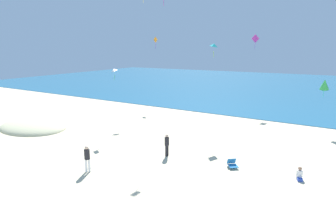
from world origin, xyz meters
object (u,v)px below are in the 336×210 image
object	(u,v)px
person_2	(87,157)
kite_teal	(214,45)
person_0	(300,175)
kite_green	(325,84)
kite_orange	(156,40)
kite_white	(114,70)
kite_magenta	(255,39)
person_4	(167,143)
beach_chair_near_camera	(232,164)

from	to	relation	value
person_2	kite_teal	xyz separation A→B (m)	(3.50, 11.73, 6.74)
person_0	kite_green	distance (m)	11.88
kite_orange	kite_white	xyz separation A→B (m)	(3.65, -12.40, -2.94)
kite_magenta	kite_green	bearing A→B (deg)	-40.92
person_0	person_2	size ratio (longest dim) A/B	0.44
person_2	kite_white	distance (m)	9.10
kite_orange	kite_green	bearing A→B (deg)	-7.91
person_4	person_0	bearing A→B (deg)	10.06
beach_chair_near_camera	kite_green	size ratio (longest dim) A/B	0.52
person_4	kite_orange	bearing A→B (deg)	128.81
beach_chair_near_camera	person_2	bearing A→B (deg)	-93.17
person_2	person_4	distance (m)	5.41
person_0	kite_magenta	xyz separation A→B (m)	(-6.85, 17.81, 8.31)
person_4	kite_teal	xyz separation A→B (m)	(0.55, 7.19, 6.78)
person_4	beach_chair_near_camera	bearing A→B (deg)	10.26
beach_chair_near_camera	kite_teal	world-z (taller)	kite_teal
person_0	kite_orange	bearing A→B (deg)	-139.88
person_0	person_2	xyz separation A→B (m)	(-11.28, -5.44, 0.69)
person_2	kite_orange	xyz separation A→B (m)	(-7.37, 19.29, 7.57)
kite_teal	kite_magenta	bearing A→B (deg)	85.39
kite_green	person_2	bearing A→B (deg)	-126.14
beach_chair_near_camera	kite_orange	distance (m)	22.18
person_2	kite_green	world-z (taller)	kite_green
kite_teal	kite_magenta	distance (m)	11.59
person_0	person_4	distance (m)	8.40
person_0	kite_white	size ratio (longest dim) A/B	0.70
kite_white	beach_chair_near_camera	bearing A→B (deg)	-9.39
person_0	kite_white	bearing A→B (deg)	-108.79
person_2	kite_orange	bearing A→B (deg)	-15.94
person_0	kite_teal	size ratio (longest dim) A/B	0.61
kite_teal	kite_white	distance (m)	8.94
kite_teal	kite_magenta	size ratio (longest dim) A/B	0.67
kite_magenta	kite_green	size ratio (longest dim) A/B	1.06
beach_chair_near_camera	person_2	size ratio (longest dim) A/B	0.53
kite_teal	kite_orange	bearing A→B (deg)	145.15
beach_chair_near_camera	kite_orange	bearing A→B (deg)	-171.08
kite_orange	kite_white	world-z (taller)	kite_orange
person_2	kite_teal	world-z (taller)	kite_teal
kite_magenta	kite_teal	bearing A→B (deg)	-94.61
beach_chair_near_camera	kite_magenta	size ratio (longest dim) A/B	0.49
person_2	kite_teal	bearing A→B (deg)	-53.45
kite_magenta	person_0	bearing A→B (deg)	-68.97
person_2	kite_orange	world-z (taller)	kite_orange
kite_white	kite_magenta	bearing A→B (deg)	63.52
person_4	kite_orange	distance (m)	19.55
kite_orange	person_2	bearing A→B (deg)	-69.10
person_0	kite_magenta	distance (m)	20.81
beach_chair_near_camera	kite_orange	xyz separation A→B (m)	(-14.83, 14.25, 8.30)
beach_chair_near_camera	kite_magenta	xyz separation A→B (m)	(-3.03, 18.21, 8.35)
person_2	kite_white	xyz separation A→B (m)	(-3.72, 6.89, 4.63)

